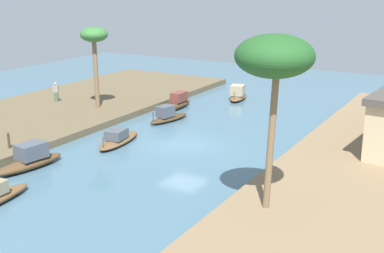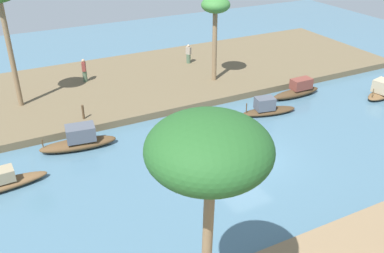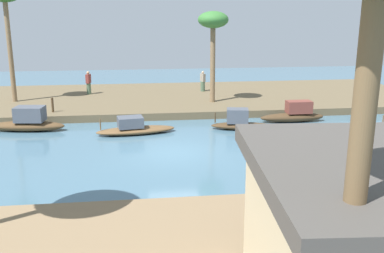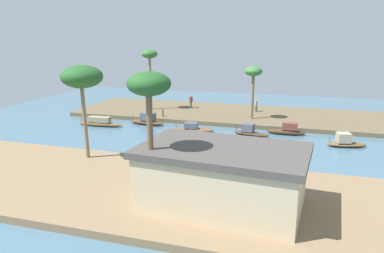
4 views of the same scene
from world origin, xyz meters
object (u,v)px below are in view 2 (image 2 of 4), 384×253
Objects in this scene: sampan_open_hull at (185,131)px; palm_tree_left_near at (216,10)px; sampan_with_red_awning at (267,108)px; palm_tree_right_short at (209,153)px; sampan_with_tall_canopy at (79,140)px; person_on_near_bank at (84,71)px; palm_tree_left_far at (0,1)px; mooring_post at (83,112)px; person_by_mooring at (188,55)px; sampan_near_left_bank at (383,91)px; sampan_midstream at (298,90)px.

sampan_open_hull is 0.74× the size of palm_tree_left_near.
palm_tree_right_short reaches higher than sampan_with_red_awning.
palm_tree_right_short is (-0.69, 13.26, 6.26)m from sampan_with_tall_canopy.
palm_tree_left_near is 20.77m from palm_tree_right_short.
person_on_near_bank is 7.83m from palm_tree_left_far.
person_on_near_bank is at bearing -105.28° from mooring_post.
palm_tree_right_short is (-2.90, 19.62, -0.30)m from palm_tree_left_far.
person_by_mooring is (-5.27, -10.14, 0.82)m from sampan_open_hull.
person_by_mooring is 1.72× the size of mooring_post.
sampan_with_red_awning is at bearing -24.17° from person_by_mooring.
sampan_near_left_bank is at bearing -151.85° from palm_tree_right_short.
palm_tree_left_far is (4.77, 2.24, 5.79)m from person_on_near_bank.
palm_tree_left_far reaches higher than sampan_near_left_bank.
sampan_with_tall_canopy is at bearing -87.03° from palm_tree_right_short.
palm_tree_left_near is at bearing -149.91° from sampan_with_tall_canopy.
sampan_open_hull is 13.05m from palm_tree_left_far.
sampan_with_tall_canopy is at bearing -176.13° from person_on_near_bank.
sampan_with_red_awning is at bearing -21.49° from sampan_near_left_bank.
palm_tree_left_far is 1.05× the size of palm_tree_right_short.
sampan_with_red_awning is 17.60m from palm_tree_right_short.
palm_tree_right_short reaches higher than sampan_open_hull.
sampan_near_left_bank is 13.00m from palm_tree_left_near.
person_by_mooring is (-8.55, -0.16, -0.12)m from person_on_near_bank.
mooring_post reaches higher than sampan_near_left_bank.
sampan_with_red_awning is at bearing 173.27° from sampan_open_hull.
palm_tree_left_near reaches higher than sampan_with_tall_canopy.
sampan_with_tall_canopy is 0.71× the size of palm_tree_left_near.
sampan_with_red_awning is 0.49× the size of palm_tree_left_far.
palm_tree_left_near reaches higher than sampan_midstream.
sampan_with_tall_canopy is (20.68, -2.56, 0.06)m from sampan_near_left_bank.
person_on_near_bank is 0.23× the size of palm_tree_right_short.
sampan_with_red_awning is 0.63× the size of palm_tree_left_near.
palm_tree_left_near is at bearing -120.30° from palm_tree_right_short.
sampan_near_left_bank is at bearing 12.02° from person_by_mooring.
person_on_near_bank is 22.62m from palm_tree_right_short.
sampan_with_tall_canopy is 6.01m from sampan_open_hull.
person_by_mooring is at bearing -68.49° from person_on_near_bank.
person_on_near_bank is 0.22× the size of palm_tree_left_far.
sampan_with_red_awning reaches higher than sampan_open_hull.
palm_tree_right_short is (5.15, 11.88, 6.45)m from sampan_open_hull.
palm_tree_left_near reaches higher than sampan_open_hull.
sampan_with_red_awning is at bearing -116.19° from person_on_near_bank.
sampan_midstream is at bearing 170.51° from mooring_post.
palm_tree_right_short is (1.87, 21.86, 5.50)m from person_on_near_bank.
mooring_post is (-0.92, -2.60, 0.40)m from sampan_with_tall_canopy.
palm_tree_left_far reaches higher than sampan_open_hull.
sampan_near_left_bank reaches higher than sampan_with_red_awning.
person_by_mooring reaches higher than sampan_with_red_awning.
sampan_with_tall_canopy is at bearing 4.97° from sampan_with_red_awning.
person_on_near_bank is (12.82, -8.41, 0.81)m from sampan_midstream.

